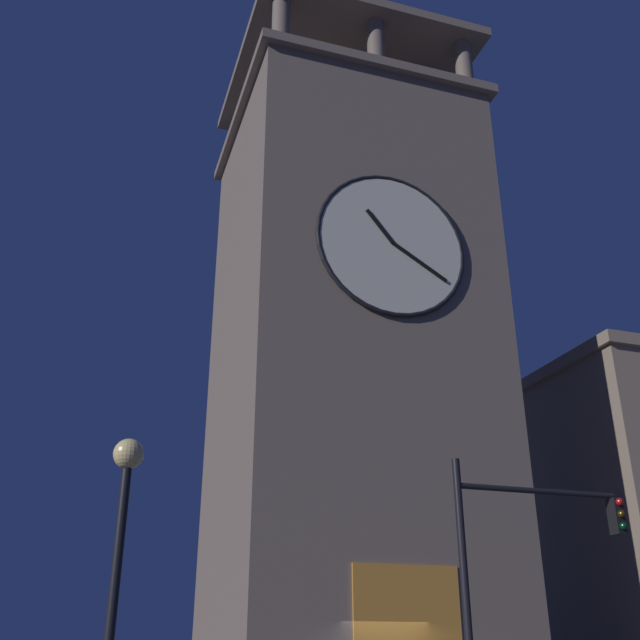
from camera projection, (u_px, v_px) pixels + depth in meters
The scene contains 3 objects.
clocktower at pixel (348, 366), 27.92m from camera, with size 9.57×9.36×28.57m.
traffic_signal_near at pixel (521, 553), 14.88m from camera, with size 3.91×0.41×5.34m.
street_lamp at pixel (120, 533), 10.35m from camera, with size 0.44×0.44×4.58m.
Camera 1 is at (8.40, 19.66, 1.74)m, focal length 42.05 mm.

